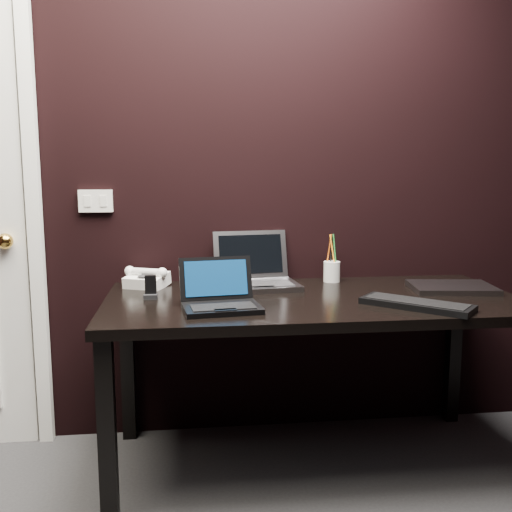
{
  "coord_description": "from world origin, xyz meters",
  "views": [
    {
      "loc": [
        -0.21,
        -0.86,
        1.26
      ],
      "look_at": [
        0.06,
        1.35,
        0.92
      ],
      "focal_mm": 40.0,
      "sensor_mm": 36.0,
      "label": 1
    }
  ],
  "objects": [
    {
      "name": "closed_laptop",
      "position": [
        0.93,
        1.46,
        0.75
      ],
      "size": [
        0.38,
        0.29,
        0.02
      ],
      "color": "gray",
      "rests_on": "desk"
    },
    {
      "name": "desk_phone",
      "position": [
        -0.4,
        1.68,
        0.78
      ],
      "size": [
        0.21,
        0.21,
        0.1
      ],
      "color": "white",
      "rests_on": "desk"
    },
    {
      "name": "wall_switch",
      "position": [
        -0.62,
        1.79,
        1.12
      ],
      "size": [
        0.15,
        0.02,
        0.1
      ],
      "color": "silver",
      "rests_on": "wall_back"
    },
    {
      "name": "netbook",
      "position": [
        -0.09,
        1.25,
        0.78
      ],
      "size": [
        0.31,
        0.29,
        0.18
      ],
      "color": "black",
      "rests_on": "desk"
    },
    {
      "name": "ext_keyboard",
      "position": [
        0.65,
        1.17,
        0.75
      ],
      "size": [
        0.4,
        0.39,
        0.03
      ],
      "color": "black",
      "rests_on": "desk"
    },
    {
      "name": "pen_cup",
      "position": [
        0.46,
        1.71,
        0.79
      ],
      "size": [
        0.1,
        0.1,
        0.22
      ],
      "color": "silver",
      "rests_on": "desk"
    },
    {
      "name": "mobile_phone",
      "position": [
        -0.36,
        1.45,
        0.78
      ],
      "size": [
        0.06,
        0.05,
        0.09
      ],
      "color": "black",
      "rests_on": "desk"
    },
    {
      "name": "desk",
      "position": [
        0.3,
        1.4,
        0.66
      ],
      "size": [
        1.7,
        0.8,
        0.74
      ],
      "color": "black",
      "rests_on": "ground"
    },
    {
      "name": "wall_back",
      "position": [
        0.0,
        1.8,
        1.3
      ],
      "size": [
        4.0,
        0.0,
        4.0
      ],
      "primitive_type": "plane",
      "rotation": [
        1.57,
        0.0,
        0.0
      ],
      "color": "black",
      "rests_on": "ground"
    },
    {
      "name": "silver_laptop",
      "position": [
        0.09,
        1.63,
        0.79
      ],
      "size": [
        0.38,
        0.35,
        0.24
      ],
      "color": "#929297",
      "rests_on": "desk"
    }
  ]
}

